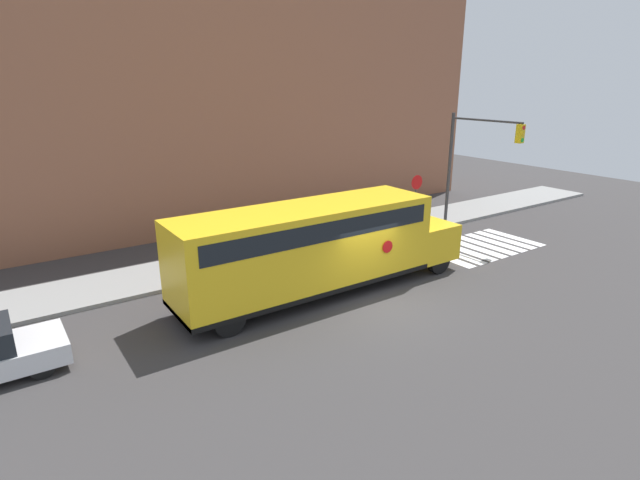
{
  "coord_description": "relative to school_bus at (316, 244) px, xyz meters",
  "views": [
    {
      "loc": [
        -10.47,
        -11.65,
        7.23
      ],
      "look_at": [
        -0.83,
        2.39,
        1.77
      ],
      "focal_mm": 28.0,
      "sensor_mm": 36.0,
      "label": 1
    }
  ],
  "objects": [
    {
      "name": "stop_sign",
      "position": [
        8.59,
        3.82,
        0.01
      ],
      "size": [
        0.71,
        0.1,
        2.78
      ],
      "color": "#38383A",
      "rests_on": "ground"
    },
    {
      "name": "school_bus",
      "position": [
        0.0,
        0.0,
        0.0
      ],
      "size": [
        11.11,
        2.57,
        3.21
      ],
      "color": "yellow",
      "rests_on": "ground"
    },
    {
      "name": "ground_plane",
      "position": [
        1.34,
        -1.89,
        -1.84
      ],
      "size": [
        60.0,
        60.0,
        0.0
      ],
      "primitive_type": "plane",
      "color": "#3A3838"
    },
    {
      "name": "sidewalk_strip",
      "position": [
        1.34,
        4.61,
        -1.76
      ],
      "size": [
        44.0,
        3.0,
        0.15
      ],
      "color": "gray",
      "rests_on": "ground"
    },
    {
      "name": "traffic_light",
      "position": [
        10.37,
        2.09,
        1.99
      ],
      "size": [
        0.28,
        4.0,
        5.74
      ],
      "color": "#38383A",
      "rests_on": "ground"
    },
    {
      "name": "crosswalk_stripes",
      "position": [
        9.12,
        0.11,
        -1.84
      ],
      "size": [
        5.4,
        3.2,
        0.01
      ],
      "color": "white",
      "rests_on": "ground"
    },
    {
      "name": "building_backdrop",
      "position": [
        1.34,
        11.11,
        5.12
      ],
      "size": [
        32.0,
        4.0,
        13.92
      ],
      "color": "#935B42",
      "rests_on": "ground"
    }
  ]
}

